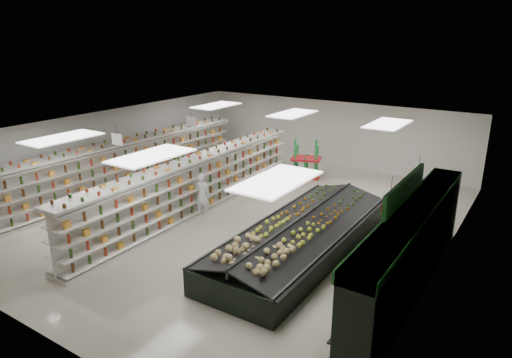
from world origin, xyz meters
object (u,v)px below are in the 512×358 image
Objects in this scene: gondola_left at (128,167)px; produce_island at (301,235)px; gondola_center at (196,188)px; shopper_main at (202,195)px; shopper_background at (224,161)px; soda_endcap at (306,160)px.

gondola_left is 8.90m from produce_island.
shopper_main is at bearing -27.28° from gondola_center.
gondola_center reaches higher than shopper_background.
produce_island is at bearing -112.09° from shopper_background.
shopper_background reaches higher than produce_island.
gondola_center is 6.31× the size of shopper_background.
soda_endcap is (1.45, 6.03, -0.14)m from gondola_center.
gondola_left is at bearing -134.36° from soda_endcap.
gondola_left is 4.10m from shopper_background.
produce_island is (8.81, -1.13, -0.45)m from gondola_left.
soda_endcap is at bearing 75.39° from gondola_center.
produce_island is 4.64× the size of shopper_main.
soda_endcap reaches higher than produce_island.
soda_endcap is at bearing -110.34° from shopper_main.
gondola_left reaches higher than soda_endcap.
soda_endcap is 0.88× the size of shopper_background.
gondola_left is 7.86m from soda_endcap.
shopper_main is at bearing -141.60° from shopper_background.
gondola_left reaches higher than produce_island.
shopper_background is (-1.30, 3.46, -0.00)m from gondola_center.
produce_island is 4.08× the size of shopper_background.
shopper_background is at bearing 145.44° from produce_island.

